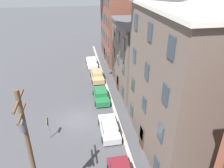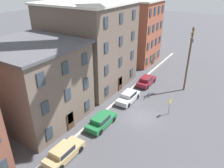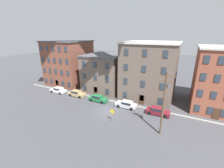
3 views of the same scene
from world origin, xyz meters
name	(u,v)px [view 1 (image 1 of 3)]	position (x,y,z in m)	size (l,w,h in m)	color
ground_plane	(78,120)	(0.00, 0.00, 0.00)	(200.00, 200.00, 0.00)	#424247
kerb_strip	(116,116)	(0.00, 4.50, 0.08)	(56.00, 0.36, 0.16)	#9E998E
apartment_corner	(134,25)	(-19.60, 11.62, 6.48)	(11.63, 11.75, 12.94)	brown
apartment_midblock	(156,56)	(-6.48, 11.30, 4.84)	(10.32, 11.12, 9.65)	#66564C
apartment_far	(210,81)	(5.34, 11.88, 6.58)	(12.23, 12.27, 13.13)	#66564C
car_white	(92,62)	(-16.39, 3.09, 0.75)	(4.40, 1.92, 1.43)	silver
car_tan	(97,75)	(-10.44, 3.38, 0.75)	(4.40, 1.92, 1.43)	tan
car_green	(101,95)	(-4.15, 3.19, 0.75)	(4.40, 1.92, 1.43)	#1E6638
car_silver	(109,127)	(2.87, 3.17, 0.75)	(4.40, 1.92, 1.43)	#B7B7BC
caution_sign	(48,124)	(2.56, -2.96, 1.70)	(1.02, 0.08, 2.54)	slate
utility_pole	(31,156)	(10.79, -2.76, 5.59)	(2.40, 0.44, 9.97)	brown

